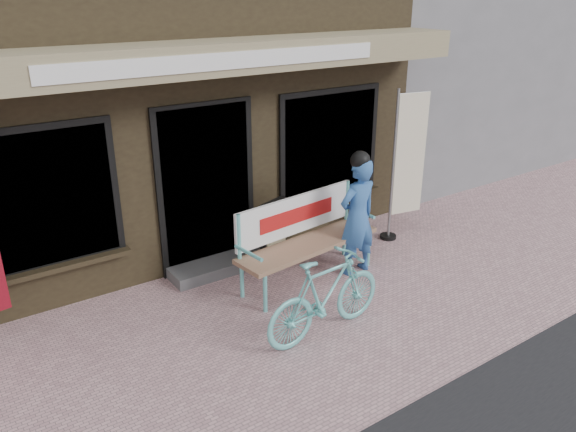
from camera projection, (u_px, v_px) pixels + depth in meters
ground at (295, 333)px, 6.08m from camera, size 70.00×70.00×0.00m
storefront at (113, 21)px, 8.73m from camera, size 7.00×6.77×6.00m
neighbor_right_near at (451, 17)px, 13.67m from camera, size 10.00×7.00×5.60m
bench at (303, 232)px, 7.02m from camera, size 2.04×0.74×1.08m
person at (357, 215)px, 7.11m from camera, size 0.58×0.40×1.64m
bicycle at (326, 296)px, 5.91m from camera, size 1.56×0.53×0.92m
nobori_cream at (406, 163)px, 8.04m from camera, size 0.66×0.28×2.22m
menu_stand at (274, 233)px, 7.40m from camera, size 0.46×0.24×0.92m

